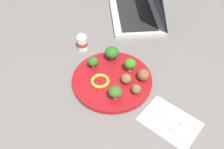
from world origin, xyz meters
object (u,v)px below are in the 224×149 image
at_px(broccoli_floret_front_left, 93,62).
at_px(meatball_back_right, 126,79).
at_px(broccoli_floret_near_rim, 112,53).
at_px(fork, 175,118).
at_px(plate, 112,80).
at_px(napkin, 170,122).
at_px(meatball_mid_left, 136,89).
at_px(meatball_back_left, 143,75).
at_px(yogurt_bottle, 82,43).
at_px(laptop, 141,9).
at_px(knife, 169,126).
at_px(broccoli_floret_mid_left, 130,64).
at_px(pepper_ring_far_rim, 100,81).
at_px(broccoli_floret_back_left, 115,92).

distance_m(broccoli_floret_front_left, meatball_back_right, 0.14).
relative_size(broccoli_floret_near_rim, fork, 0.43).
height_order(plate, napkin, plate).
relative_size(meatball_mid_left, meatball_back_left, 0.77).
height_order(broccoli_floret_near_rim, meatball_mid_left, broccoli_floret_near_rim).
relative_size(napkin, yogurt_bottle, 2.49).
height_order(meatball_mid_left, laptop, laptop).
relative_size(meatball_mid_left, laptop, 0.08).
bearing_deg(laptop, napkin, -38.73).
relative_size(knife, yogurt_bottle, 2.14).
distance_m(broccoli_floret_front_left, meatball_mid_left, 0.19).
bearing_deg(knife, broccoli_floret_near_rim, 168.00).
bearing_deg(yogurt_bottle, fork, -0.03).
bearing_deg(yogurt_bottle, broccoli_floret_mid_left, 9.53).
distance_m(broccoli_floret_mid_left, fork, 0.24).
bearing_deg(broccoli_floret_front_left, pepper_ring_far_rim, -23.01).
relative_size(broccoli_floret_near_rim, laptop, 0.13).
relative_size(meatball_back_right, pepper_ring_far_rim, 0.56).
relative_size(broccoli_floret_back_left, knife, 0.34).
xyz_separation_m(plate, fork, (0.25, 0.04, -0.00)).
bearing_deg(broccoli_floret_front_left, meatball_back_left, 28.00).
height_order(broccoli_floret_back_left, meatball_back_left, broccoli_floret_back_left).
bearing_deg(fork, meatball_back_left, 166.52).
distance_m(meatball_back_left, laptop, 0.41).
bearing_deg(broccoli_floret_front_left, plate, 6.69).
bearing_deg(knife, fork, 95.95).
xyz_separation_m(plate, laptop, (-0.21, 0.38, 0.03)).
bearing_deg(napkin, fork, 73.87).
xyz_separation_m(broccoli_floret_mid_left, broccoli_floret_back_left, (0.05, -0.12, -0.00)).
bearing_deg(fork, napkin, -106.13).
relative_size(broccoli_floret_mid_left, yogurt_bottle, 0.75).
bearing_deg(fork, yogurt_bottle, 179.97).
height_order(meatball_mid_left, meatball_back_left, meatball_back_left).
xyz_separation_m(plate, broccoli_floret_mid_left, (0.01, 0.07, 0.04)).
relative_size(broccoli_floret_mid_left, meatball_back_left, 1.22).
distance_m(napkin, yogurt_bottle, 0.45).
distance_m(broccoli_floret_back_left, meatball_back_left, 0.13).
relative_size(yogurt_bottle, laptop, 0.18).
xyz_separation_m(meatball_mid_left, yogurt_bottle, (-0.31, 0.02, -0.00)).
xyz_separation_m(fork, yogurt_bottle, (-0.46, 0.00, 0.02)).
distance_m(plate, napkin, 0.24).
relative_size(broccoli_floret_back_left, meatball_back_left, 1.17).
xyz_separation_m(broccoli_floret_mid_left, meatball_mid_left, (0.08, -0.06, -0.02)).
relative_size(meatball_back_right, fork, 0.30).
xyz_separation_m(pepper_ring_far_rim, fork, (0.26, 0.08, -0.01)).
height_order(meatball_back_right, laptop, laptop).
bearing_deg(broccoli_floret_mid_left, laptop, 126.23).
height_order(meatball_back_right, pepper_ring_far_rim, meatball_back_right).
distance_m(broccoli_floret_near_rim, pepper_ring_far_rim, 0.13).
relative_size(meatball_back_left, pepper_ring_far_rim, 0.64).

